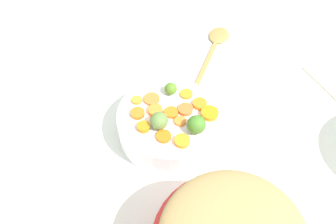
{
  "coord_description": "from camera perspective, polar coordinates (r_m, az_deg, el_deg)",
  "views": [
    {
      "loc": [
        0.47,
        -0.11,
        0.77
      ],
      "look_at": [
        -0.04,
        0.0,
        0.1
      ],
      "focal_mm": 40.6,
      "sensor_mm": 36.0,
      "label": 1
    }
  ],
  "objects": [
    {
      "name": "carrot_slice_6",
      "position": [
        0.85,
        0.51,
        -0.05
      ],
      "size": [
        0.04,
        0.04,
        0.01
      ],
      "primitive_type": "cylinder",
      "rotation": [
        0.0,
        0.0,
        1.39
      ],
      "color": "orange",
      "rests_on": "serving_bowl_carrots"
    },
    {
      "name": "carrot_slice_1",
      "position": [
        0.85,
        -1.9,
        0.21
      ],
      "size": [
        0.04,
        0.04,
        0.01
      ],
      "primitive_type": "cylinder",
      "rotation": [
        0.0,
        0.0,
        1.28
      ],
      "color": "orange",
      "rests_on": "serving_bowl_carrots"
    },
    {
      "name": "carrot_slice_2",
      "position": [
        0.88,
        -2.46,
        1.96
      ],
      "size": [
        0.05,
        0.05,
        0.01
      ],
      "primitive_type": "cylinder",
      "rotation": [
        0.0,
        0.0,
        3.45
      ],
      "color": "orange",
      "rests_on": "serving_bowl_carrots"
    },
    {
      "name": "serving_bowl_carrots",
      "position": [
        0.88,
        0.0,
        -1.87
      ],
      "size": [
        0.23,
        0.23,
        0.07
      ],
      "primitive_type": "cylinder",
      "color": "white",
      "rests_on": "tabletop"
    },
    {
      "name": "carrot_slice_0",
      "position": [
        0.81,
        -0.65,
        -3.69
      ],
      "size": [
        0.04,
        0.04,
        0.01
      ],
      "primitive_type": "cylinder",
      "rotation": [
        0.0,
        0.0,
        4.32
      ],
      "color": "orange",
      "rests_on": "serving_bowl_carrots"
    },
    {
      "name": "brussels_sprout_0",
      "position": [
        0.81,
        4.28,
        -1.89
      ],
      "size": [
        0.04,
        0.04,
        0.04
      ],
      "primitive_type": "sphere",
      "color": "#437B27",
      "rests_on": "serving_bowl_carrots"
    },
    {
      "name": "carrot_slice_10",
      "position": [
        0.87,
        4.78,
        1.22
      ],
      "size": [
        0.04,
        0.04,
        0.01
      ],
      "primitive_type": "cylinder",
      "rotation": [
        0.0,
        0.0,
        4.47
      ],
      "color": "orange",
      "rests_on": "serving_bowl_carrots"
    },
    {
      "name": "brussels_sprout_2",
      "position": [
        0.88,
        0.42,
        3.53
      ],
      "size": [
        0.03,
        0.03,
        0.03
      ],
      "primitive_type": "sphere",
      "color": "#528026",
      "rests_on": "serving_bowl_carrots"
    },
    {
      "name": "carrot_slice_9",
      "position": [
        0.83,
        -3.68,
        -2.26
      ],
      "size": [
        0.04,
        0.04,
        0.01
      ],
      "primitive_type": "cylinder",
      "rotation": [
        0.0,
        0.0,
        2.3
      ],
      "color": "orange",
      "rests_on": "serving_bowl_carrots"
    },
    {
      "name": "carrot_slice_3",
      "position": [
        0.86,
        2.62,
        0.38
      ],
      "size": [
        0.04,
        0.04,
        0.01
      ],
      "primitive_type": "cylinder",
      "rotation": [
        0.0,
        0.0,
        0.27
      ],
      "color": "orange",
      "rests_on": "serving_bowl_carrots"
    },
    {
      "name": "carrot_slice_4",
      "position": [
        0.88,
        -4.71,
        1.78
      ],
      "size": [
        0.03,
        0.03,
        0.01
      ],
      "primitive_type": "cylinder",
      "rotation": [
        0.0,
        0.0,
        4.0
      ],
      "color": "orange",
      "rests_on": "serving_bowl_carrots"
    },
    {
      "name": "carrot_slice_12",
      "position": [
        0.89,
        2.77,
        2.72
      ],
      "size": [
        0.04,
        0.04,
        0.01
      ],
      "primitive_type": "cylinder",
      "rotation": [
        0.0,
        0.0,
        0.67
      ],
      "color": "orange",
      "rests_on": "serving_bowl_carrots"
    },
    {
      "name": "carrot_slice_5",
      "position": [
        0.85,
        6.27,
        -0.2
      ],
      "size": [
        0.04,
        0.04,
        0.01
      ],
      "primitive_type": "cylinder",
      "rotation": [
        0.0,
        0.0,
        0.05
      ],
      "color": "orange",
      "rests_on": "serving_bowl_carrots"
    },
    {
      "name": "carrot_slice_7",
      "position": [
        0.81,
        2.14,
        -4.38
      ],
      "size": [
        0.05,
        0.05,
        0.01
      ],
      "primitive_type": "cylinder",
      "rotation": [
        0.0,
        0.0,
        5.56
      ],
      "color": "orange",
      "rests_on": "serving_bowl_carrots"
    },
    {
      "name": "wooden_spoon",
      "position": [
        1.13,
        7.2,
        10.3
      ],
      "size": [
        0.25,
        0.18,
        0.01
      ],
      "color": "#AF8244",
      "rests_on": "tabletop"
    },
    {
      "name": "brussels_sprout_1",
      "position": [
        0.82,
        -1.34,
        -1.33
      ],
      "size": [
        0.04,
        0.04,
        0.04
      ],
      "primitive_type": "sphere",
      "color": "olive",
      "rests_on": "serving_bowl_carrots"
    },
    {
      "name": "tabletop",
      "position": [
        0.9,
        0.51,
        -5.62
      ],
      "size": [
        2.4,
        2.4,
        0.02
      ],
      "primitive_type": "cube",
      "color": "white",
      "rests_on": "ground"
    },
    {
      "name": "carrot_slice_8",
      "position": [
        0.85,
        -4.57,
        -0.21
      ],
      "size": [
        0.04,
        0.04,
        0.01
      ],
      "primitive_type": "cylinder",
      "rotation": [
        0.0,
        0.0,
        0.19
      ],
      "color": "orange",
      "rests_on": "serving_bowl_carrots"
    },
    {
      "name": "carrot_slice_11",
      "position": [
        0.84,
        1.83,
        -1.39
      ],
      "size": [
        0.04,
        0.04,
        0.01
      ],
      "primitive_type": "cylinder",
      "rotation": [
        0.0,
        0.0,
        3.68
      ],
      "color": "orange",
      "rests_on": "serving_bowl_carrots"
    }
  ]
}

